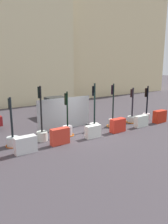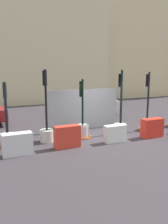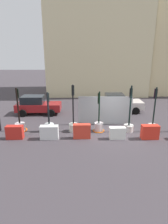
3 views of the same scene
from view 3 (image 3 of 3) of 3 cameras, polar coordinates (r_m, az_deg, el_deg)
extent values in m
plane|color=#3F393E|center=(12.66, 9.32, -6.27)|extent=(120.00, 120.00, 0.00)
cylinder|color=silver|center=(13.43, -19.02, -4.36)|extent=(0.66, 0.66, 0.54)
cylinder|color=black|center=(12.99, -19.64, 1.78)|extent=(0.10, 0.10, 2.43)
cube|color=black|center=(12.93, -19.82, 5.46)|extent=(0.16, 0.14, 0.61)
sphere|color=red|center=(12.97, -19.79, 6.41)|extent=(0.10, 0.10, 0.10)
sphere|color=orange|center=(13.01, -19.70, 5.53)|extent=(0.10, 0.10, 0.10)
sphere|color=green|center=(13.05, -19.61, 4.66)|extent=(0.10, 0.10, 0.10)
torus|color=orange|center=(13.52, -18.92, -5.28)|extent=(0.93, 0.93, 0.08)
cylinder|color=silver|center=(12.90, -10.53, -4.65)|extent=(0.65, 0.65, 0.51)
cylinder|color=black|center=(12.47, -10.86, 1.10)|extent=(0.12, 0.12, 2.17)
cube|color=black|center=(12.42, -10.91, 4.43)|extent=(0.15, 0.14, 0.60)
sphere|color=red|center=(12.46, -10.88, 5.41)|extent=(0.09, 0.09, 0.09)
sphere|color=orange|center=(12.50, -10.83, 4.51)|extent=(0.09, 0.09, 0.09)
sphere|color=green|center=(12.54, -10.78, 3.62)|extent=(0.09, 0.09, 0.09)
torus|color=orange|center=(12.98, -10.48, -5.59)|extent=(0.82, 0.82, 0.05)
cylinder|color=silver|center=(12.61, -3.12, -4.81)|extent=(0.62, 0.62, 0.54)
cylinder|color=black|center=(12.11, -3.24, 2.20)|extent=(0.10, 0.10, 2.64)
cube|color=black|center=(12.02, -3.29, 6.70)|extent=(0.17, 0.14, 0.65)
sphere|color=red|center=(12.07, -3.29, 7.78)|extent=(0.11, 0.11, 0.11)
sphere|color=orange|center=(12.11, -3.27, 6.77)|extent=(0.11, 0.11, 0.11)
sphere|color=green|center=(12.15, -3.25, 5.77)|extent=(0.11, 0.11, 0.11)
cylinder|color=silver|center=(12.65, 4.73, -4.65)|extent=(0.61, 0.61, 0.59)
cylinder|color=black|center=(12.22, 4.89, 1.34)|extent=(0.09, 0.09, 2.15)
cube|color=black|center=(12.19, 4.80, 4.26)|extent=(0.17, 0.18, 0.71)
sphere|color=red|center=(12.23, 4.71, 5.44)|extent=(0.09, 0.09, 0.09)
sphere|color=orange|center=(12.28, 4.68, 4.36)|extent=(0.09, 0.09, 0.09)
sphere|color=green|center=(12.33, 4.66, 3.28)|extent=(0.09, 0.09, 0.09)
torus|color=orange|center=(12.75, 4.70, -5.75)|extent=(0.80, 0.80, 0.06)
cylinder|color=silver|center=(12.97, 13.80, -4.88)|extent=(0.65, 0.65, 0.45)
cylinder|color=black|center=(12.49, 14.30, 1.82)|extent=(0.11, 0.11, 2.68)
cube|color=black|center=(12.43, 14.50, 5.69)|extent=(0.17, 0.17, 0.63)
sphere|color=red|center=(12.49, 14.51, 6.72)|extent=(0.10, 0.10, 0.10)
sphere|color=orange|center=(12.52, 14.44, 5.77)|extent=(0.10, 0.10, 0.10)
sphere|color=green|center=(12.56, 14.37, 4.82)|extent=(0.10, 0.10, 0.10)
cylinder|color=#B3B3AC|center=(13.41, 20.52, -4.61)|extent=(0.57, 0.57, 0.52)
cylinder|color=black|center=(12.96, 21.20, 1.65)|extent=(0.10, 0.10, 2.51)
cube|color=black|center=(12.90, 21.48, 5.29)|extent=(0.18, 0.16, 0.64)
sphere|color=red|center=(12.95, 21.51, 6.30)|extent=(0.10, 0.10, 0.10)
sphere|color=orange|center=(12.99, 21.41, 5.37)|extent=(0.10, 0.10, 0.10)
sphere|color=green|center=(13.03, 21.30, 4.45)|extent=(0.10, 0.10, 0.10)
torus|color=orange|center=(13.49, 20.42, -5.50)|extent=(0.86, 0.86, 0.07)
cube|color=red|center=(12.23, -20.49, -5.87)|extent=(1.03, 0.46, 0.84)
cube|color=silver|center=(11.62, -10.54, -6.21)|extent=(1.12, 0.49, 0.86)
cube|color=red|center=(11.51, -0.51, -5.96)|extent=(1.08, 0.42, 0.92)
cube|color=white|center=(11.63, 10.38, -6.44)|extent=(1.00, 0.41, 0.76)
cube|color=red|center=(12.14, 19.87, -5.86)|extent=(1.06, 0.47, 0.89)
cube|color=maroon|center=(16.83, -13.63, 1.61)|extent=(3.91, 1.71, 0.65)
cube|color=black|center=(16.79, -15.41, 3.74)|extent=(1.92, 1.47, 0.65)
cylinder|color=black|center=(17.52, -9.14, 1.38)|extent=(0.63, 0.29, 0.62)
cylinder|color=black|center=(15.88, -9.97, -0.29)|extent=(0.63, 0.29, 0.62)
cylinder|color=black|center=(18.02, -16.72, 1.30)|extent=(0.63, 0.29, 0.62)
cylinder|color=black|center=(16.42, -18.27, -0.33)|extent=(0.63, 0.29, 0.62)
cube|color=silver|center=(17.43, 11.28, 2.33)|extent=(3.98, 1.86, 0.68)
cube|color=black|center=(17.18, 9.59, 4.46)|extent=(1.64, 1.64, 0.63)
cylinder|color=black|center=(18.71, 14.38, 2.05)|extent=(0.62, 0.28, 0.62)
cylinder|color=black|center=(16.88, 15.95, 0.33)|extent=(0.62, 0.28, 0.62)
cylinder|color=black|center=(18.26, 6.85, 2.11)|extent=(0.62, 0.28, 0.62)
cylinder|color=black|center=(16.38, 7.61, 0.35)|extent=(0.62, 0.28, 0.62)
cube|color=beige|center=(27.10, 4.06, 23.97)|extent=(12.59, 9.07, 16.58)
cube|color=#A1A6A8|center=(13.71, 6.72, 0.43)|extent=(3.97, 0.04, 2.14)
cube|color=#4C4C4C|center=(13.95, -0.75, -3.59)|extent=(0.16, 0.50, 0.10)
cube|color=#4C4C4C|center=(14.35, 13.71, -3.50)|extent=(0.16, 0.50, 0.10)
camera|label=1|loc=(5.71, -88.50, -4.30)|focal=36.27mm
camera|label=2|loc=(3.87, -56.28, -16.44)|focal=38.19mm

